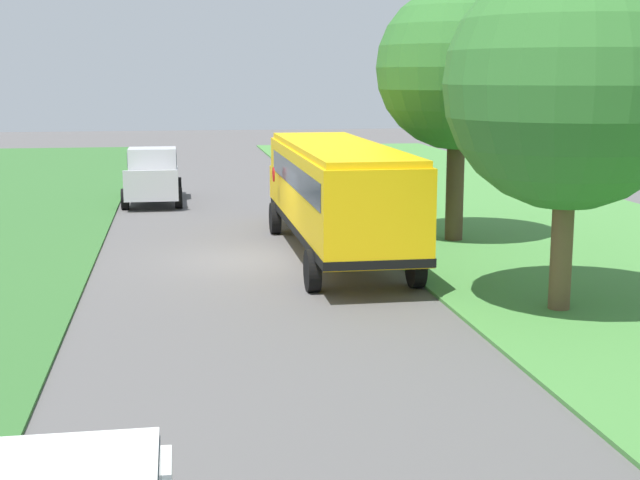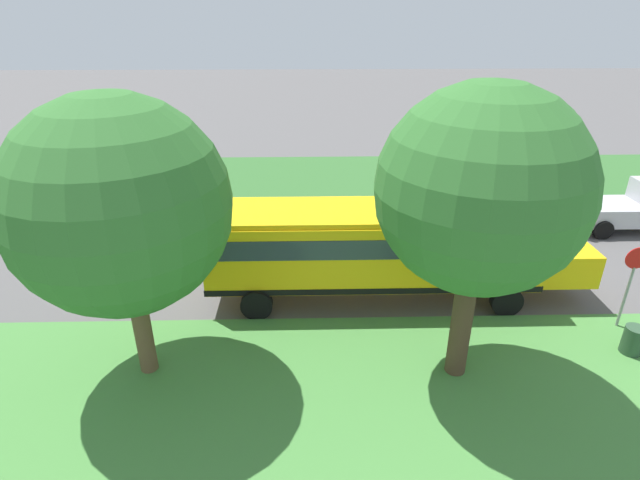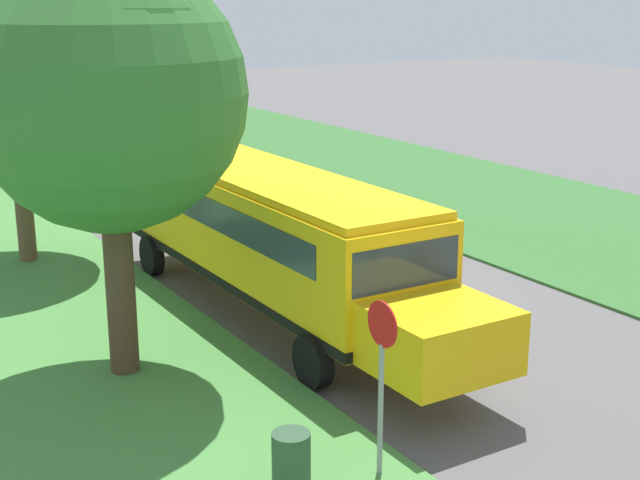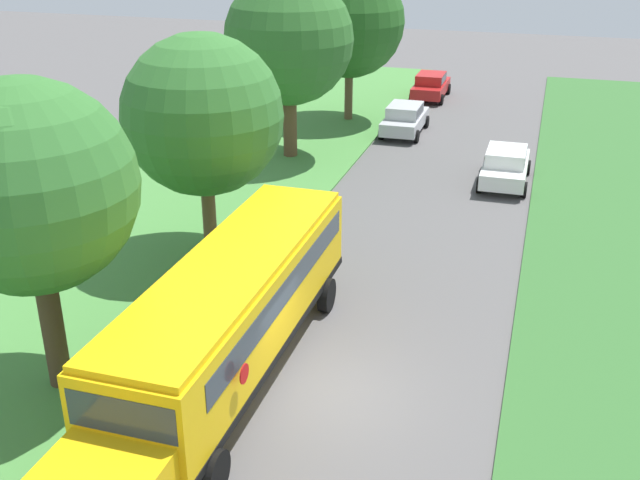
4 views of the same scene
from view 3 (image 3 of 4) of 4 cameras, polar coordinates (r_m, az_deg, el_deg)
ground_plane at (r=21.39m, az=2.79°, el=-3.27°), size 120.00×120.00×0.00m
grass_far_side at (r=27.28m, az=18.61°, el=0.14°), size 10.00×80.00×0.07m
school_bus at (r=19.48m, az=-3.26°, el=0.75°), size 2.84×12.42×3.16m
car_white_nearest at (r=36.81m, az=-8.35°, el=5.94°), size 2.02×4.40×1.56m
car_silver_middle at (r=41.17m, az=-19.17°, el=6.26°), size 2.02×4.40×1.56m
oak_tree_beside_bus at (r=15.80m, az=-13.23°, el=9.55°), size 4.84×4.84×7.64m
oak_tree_roadside_mid at (r=24.03m, az=-19.35°, el=9.83°), size 5.18×5.18×7.40m
stop_sign at (r=12.81m, az=3.95°, el=-8.18°), size 0.08×0.68×2.74m
trash_bin at (r=13.04m, az=-1.85°, el=-14.01°), size 0.56×0.56×0.90m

